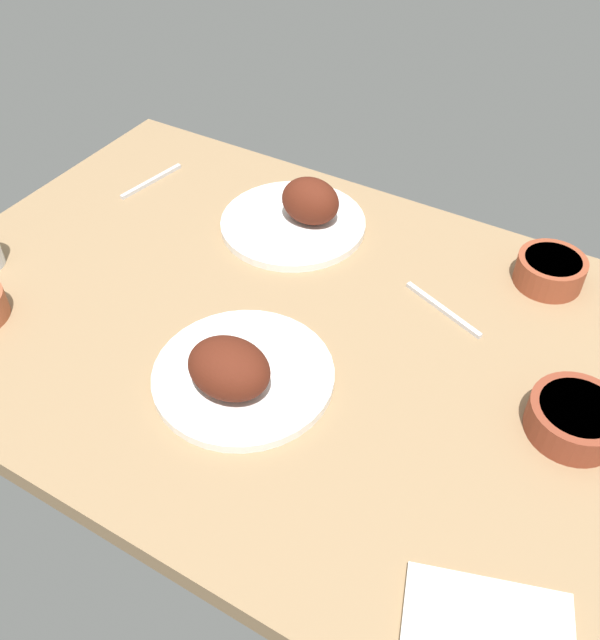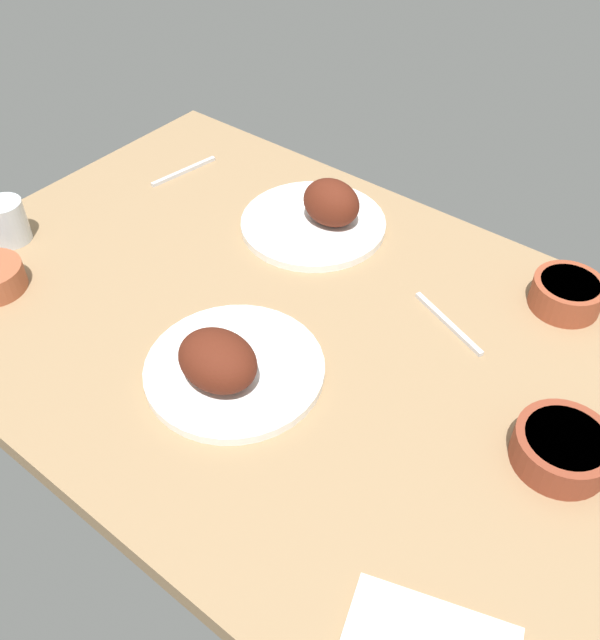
{
  "view_description": "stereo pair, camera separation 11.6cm",
  "coord_description": "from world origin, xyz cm",
  "px_view_note": "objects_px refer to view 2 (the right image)",
  "views": [
    {
      "loc": [
        42.66,
        -72.44,
        85.92
      ],
      "look_at": [
        0.0,
        0.0,
        6.0
      ],
      "focal_mm": 38.96,
      "sensor_mm": 36.0,
      "label": 1
    },
    {
      "loc": [
        52.21,
        -65.89,
        85.92
      ],
      "look_at": [
        0.0,
        0.0,
        6.0
      ],
      "focal_mm": 38.96,
      "sensor_mm": 36.0,
      "label": 2
    }
  ],
  "objects_px": {
    "plate_near_viewer": "(227,365)",
    "fork_loose": "(184,171)",
    "plate_far_side": "(321,215)",
    "spoon_loose": "(448,323)",
    "bowl_potatoes": "(562,447)",
    "water_tumbler": "(7,221)",
    "bowl_cream": "(567,293)"
  },
  "relations": [
    {
      "from": "plate_near_viewer",
      "to": "bowl_cream",
      "type": "relative_size",
      "value": 2.35
    },
    {
      "from": "plate_near_viewer",
      "to": "bowl_potatoes",
      "type": "relative_size",
      "value": 2.09
    },
    {
      "from": "bowl_cream",
      "to": "plate_near_viewer",
      "type": "bearing_deg",
      "value": -125.1
    },
    {
      "from": "water_tumbler",
      "to": "fork_loose",
      "type": "height_order",
      "value": "water_tumbler"
    },
    {
      "from": "fork_loose",
      "to": "spoon_loose",
      "type": "xyz_separation_m",
      "value": [
        0.7,
        -0.06,
        0.0
      ]
    },
    {
      "from": "plate_far_side",
      "to": "bowl_potatoes",
      "type": "bearing_deg",
      "value": -21.41
    },
    {
      "from": "plate_near_viewer",
      "to": "bowl_potatoes",
      "type": "distance_m",
      "value": 0.5
    },
    {
      "from": "plate_near_viewer",
      "to": "spoon_loose",
      "type": "relative_size",
      "value": 1.67
    },
    {
      "from": "plate_near_viewer",
      "to": "bowl_potatoes",
      "type": "bearing_deg",
      "value": 20.58
    },
    {
      "from": "bowl_potatoes",
      "to": "spoon_loose",
      "type": "bearing_deg",
      "value": 150.69
    },
    {
      "from": "bowl_potatoes",
      "to": "water_tumbler",
      "type": "height_order",
      "value": "water_tumbler"
    },
    {
      "from": "plate_far_side",
      "to": "bowl_potatoes",
      "type": "height_order",
      "value": "plate_far_side"
    },
    {
      "from": "plate_far_side",
      "to": "bowl_cream",
      "type": "relative_size",
      "value": 2.36
    },
    {
      "from": "fork_loose",
      "to": "plate_near_viewer",
      "type": "bearing_deg",
      "value": -119.1
    },
    {
      "from": "plate_near_viewer",
      "to": "bowl_cream",
      "type": "height_order",
      "value": "plate_near_viewer"
    },
    {
      "from": "plate_near_viewer",
      "to": "spoon_loose",
      "type": "height_order",
      "value": "plate_near_viewer"
    },
    {
      "from": "bowl_cream",
      "to": "water_tumbler",
      "type": "bearing_deg",
      "value": -152.3
    },
    {
      "from": "plate_far_side",
      "to": "spoon_loose",
      "type": "xyz_separation_m",
      "value": [
        0.34,
        -0.09,
        -0.03
      ]
    },
    {
      "from": "bowl_potatoes",
      "to": "plate_near_viewer",
      "type": "bearing_deg",
      "value": -159.42
    },
    {
      "from": "bowl_cream",
      "to": "fork_loose",
      "type": "height_order",
      "value": "bowl_cream"
    },
    {
      "from": "plate_far_side",
      "to": "spoon_loose",
      "type": "height_order",
      "value": "plate_far_side"
    },
    {
      "from": "water_tumbler",
      "to": "spoon_loose",
      "type": "distance_m",
      "value": 0.85
    },
    {
      "from": "bowl_potatoes",
      "to": "spoon_loose",
      "type": "height_order",
      "value": "bowl_potatoes"
    },
    {
      "from": "spoon_loose",
      "to": "plate_far_side",
      "type": "bearing_deg",
      "value": -173.26
    },
    {
      "from": "plate_far_side",
      "to": "fork_loose",
      "type": "relative_size",
      "value": 1.73
    },
    {
      "from": "plate_far_side",
      "to": "plate_near_viewer",
      "type": "relative_size",
      "value": 1.01
    },
    {
      "from": "water_tumbler",
      "to": "bowl_potatoes",
      "type": "bearing_deg",
      "value": 9.21
    },
    {
      "from": "plate_near_viewer",
      "to": "spoon_loose",
      "type": "xyz_separation_m",
      "value": [
        0.21,
        0.32,
        -0.03
      ]
    },
    {
      "from": "bowl_potatoes",
      "to": "spoon_loose",
      "type": "relative_size",
      "value": 0.8
    },
    {
      "from": "plate_near_viewer",
      "to": "fork_loose",
      "type": "xyz_separation_m",
      "value": [
        -0.49,
        0.39,
        -0.03
      ]
    },
    {
      "from": "plate_far_side",
      "to": "bowl_potatoes",
      "type": "xyz_separation_m",
      "value": [
        0.6,
        -0.23,
        -0.0
      ]
    },
    {
      "from": "bowl_cream",
      "to": "water_tumbler",
      "type": "distance_m",
      "value": 1.04
    }
  ]
}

